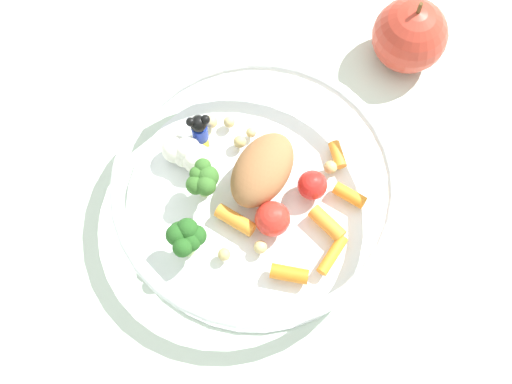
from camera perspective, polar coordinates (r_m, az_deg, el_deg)
name	(u,v)px	position (r m, az deg, el deg)	size (l,w,h in m)	color
ground_plane	(242,204)	(0.59, -1.14, -1.02)	(2.40, 2.40, 0.00)	silver
food_container	(253,190)	(0.57, -0.26, 0.17)	(0.24, 0.24, 0.05)	white
loose_apple	(410,36)	(0.65, 12.77, 12.68)	(0.07, 0.07, 0.08)	#BC3828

